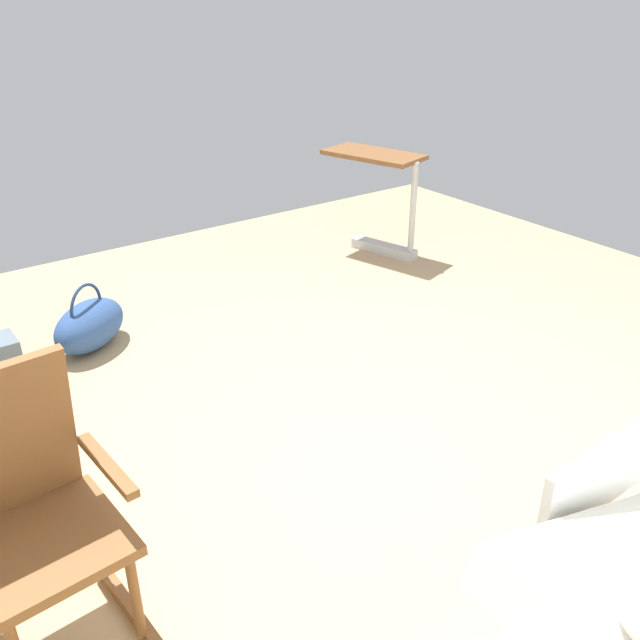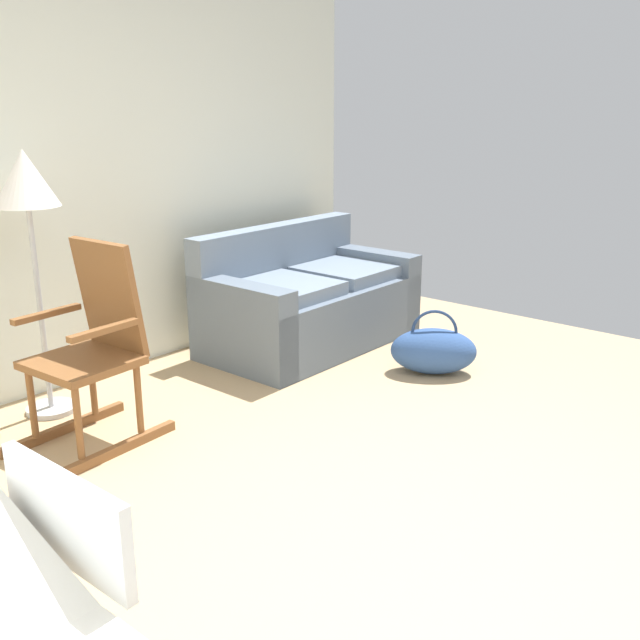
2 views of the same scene
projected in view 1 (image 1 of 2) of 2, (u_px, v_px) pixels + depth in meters
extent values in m
plane|color=tan|center=(381.00, 416.00, 3.60)|extent=(6.55, 6.55, 0.00)
cube|color=silver|center=(596.00, 480.00, 2.20)|extent=(0.04, 0.56, 0.28)
cube|color=brown|center=(126.00, 601.00, 2.50)|extent=(0.76, 0.09, 0.05)
cylinder|color=brown|center=(135.00, 593.00, 2.26)|extent=(0.04, 0.04, 0.40)
cylinder|color=brown|center=(90.00, 532.00, 2.51)|extent=(0.04, 0.04, 0.40)
cube|color=brown|center=(47.00, 545.00, 2.18)|extent=(0.49, 0.51, 0.04)
cube|color=brown|center=(7.00, 442.00, 2.18)|extent=(0.15, 0.44, 0.60)
cube|color=brown|center=(107.00, 465.00, 2.20)|extent=(0.39, 0.07, 0.03)
cube|color=#B2B5BA|center=(384.00, 248.00, 5.74)|extent=(0.61, 0.28, 0.08)
cylinder|color=black|center=(410.00, 256.00, 5.60)|extent=(0.07, 0.07, 0.06)
cylinder|color=black|center=(359.00, 243.00, 5.89)|extent=(0.07, 0.07, 0.06)
cylinder|color=#B2B5BA|center=(413.00, 208.00, 5.41)|extent=(0.05, 0.05, 0.74)
cube|color=brown|center=(374.00, 155.00, 5.46)|extent=(0.88, 0.60, 0.04)
ellipsoid|color=#2D4C84|center=(90.00, 325.00, 4.22)|extent=(0.58, 0.64, 0.30)
torus|color=navy|center=(86.00, 307.00, 4.16)|extent=(0.19, 0.26, 0.30)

